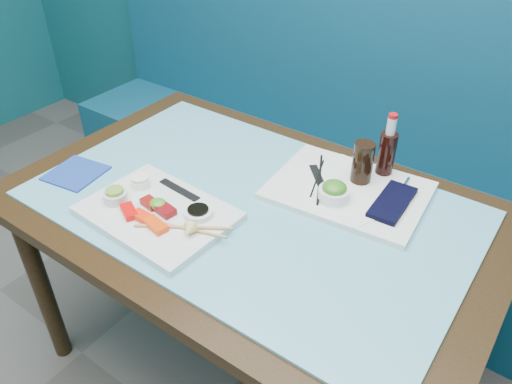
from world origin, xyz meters
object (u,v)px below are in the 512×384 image
Objects in this scene: blue_napkin at (76,173)px; dining_table at (250,227)px; sashimi_plate at (158,213)px; cola_bottle_body at (386,156)px; cola_glass at (363,163)px; seaweed_bowl at (334,194)px; booth_bench at (362,179)px; serving_tray at (348,190)px.

dining_table is at bearing 20.62° from blue_napkin.
sashimi_plate is 2.70× the size of cola_bottle_body.
cola_glass is at bearing -114.01° from cola_bottle_body.
seaweed_bowl is (0.20, 0.13, 0.13)m from dining_table.
dining_table is at bearing 53.17° from sashimi_plate.
booth_bench is 0.77m from serving_tray.
sashimi_plate is 0.91× the size of serving_tray.
serving_tray is (0.37, 0.41, -0.00)m from sashimi_plate.
sashimi_plate is at bearing -99.08° from booth_bench.
seaweed_bowl is 0.22m from cola_bottle_body.
serving_tray is 2.96× the size of cola_bottle_body.
seaweed_bowl is at bearing -74.44° from booth_bench.
dining_table is at bearing -129.87° from cola_glass.
seaweed_bowl is at bearing -98.75° from cola_glass.
cola_glass is at bearing 50.13° from dining_table.
booth_bench is at bearing 103.34° from serving_tray.
seaweed_bowl is (0.20, -0.71, 0.42)m from booth_bench.
serving_tray is at bearing 82.41° from seaweed_bowl.
blue_napkin reaches higher than dining_table.
booth_bench is 0.72m from cola_bottle_body.
dining_table is 0.28m from sashimi_plate.
sashimi_plate reaches higher than dining_table.
dining_table is 11.10× the size of cola_glass.
booth_bench is 6.83× the size of serving_tray.
cola_bottle_body is (0.25, 0.34, 0.17)m from dining_table.
sashimi_plate is at bearing -129.81° from cola_glass.
blue_napkin is (-0.36, 0.00, -0.01)m from sashimi_plate.
booth_bench is 1.12m from sashimi_plate.
cola_glass is at bearing 81.25° from seaweed_bowl.
serving_tray is at bearing -100.30° from cola_glass.
serving_tray is 0.16m from cola_bottle_body.
cola_bottle_body is at bearing 34.82° from blue_napkin.
serving_tray is 2.84× the size of blue_napkin.
serving_tray is at bearing -71.88° from booth_bench.
serving_tray reaches higher than blue_napkin.
blue_napkin is (-0.73, -0.40, -0.01)m from serving_tray.
booth_bench reaches higher than sashimi_plate.
cola_bottle_body reaches higher than dining_table.
serving_tray is at bearing 50.22° from sashimi_plate.
booth_bench is 34.15× the size of seaweed_bowl.
cola_bottle_body reaches higher than sashimi_plate.
blue_napkin is at bearing -116.77° from booth_bench.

